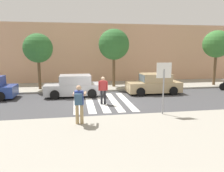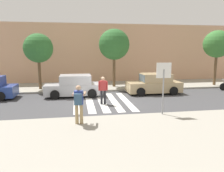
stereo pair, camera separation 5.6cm
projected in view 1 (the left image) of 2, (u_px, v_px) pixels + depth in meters
The scene contains 17 objects.
ground_plane at pixel (102, 103), 14.04m from camera, with size 120.00×120.00×0.00m, color #424244.
sidewalk_near at pixel (123, 141), 8.00m from camera, with size 60.00×6.00×0.14m, color #9E998C.
sidewalk_far at pixel (94, 86), 19.86m from camera, with size 60.00×4.80×0.14m, color #9E998C.
building_facade_far at pixel (90, 53), 23.66m from camera, with size 56.00×4.00×5.90m, color tan.
crosswalk_stripe_0 at pixel (77, 103), 13.98m from camera, with size 0.44×5.20×0.01m, color silver.
crosswalk_stripe_1 at pixel (90, 102), 14.11m from camera, with size 0.44×5.20×0.01m, color silver.
crosswalk_stripe_2 at pixel (102, 102), 14.24m from camera, with size 0.44×5.20×0.01m, color silver.
crosswalk_stripe_3 at pixel (114, 101), 14.37m from camera, with size 0.44×5.20×0.01m, color silver.
crosswalk_stripe_4 at pixel (126, 101), 14.50m from camera, with size 0.44×5.20×0.01m, color silver.
stop_sign at pixel (164, 77), 10.80m from camera, with size 0.76×0.08×2.61m.
photographer_with_backpack at pixel (79, 101), 9.47m from camera, with size 0.65×0.89×1.72m.
pedestrian_crossing at pixel (103, 89), 13.47m from camera, with size 0.58×0.25×1.72m.
parked_car_silver at pixel (74, 86), 15.87m from camera, with size 4.10×1.92×1.55m.
parked_car_tan at pixel (154, 84), 16.86m from camera, with size 4.10×1.92×1.55m.
street_tree_west at pixel (38, 48), 17.57m from camera, with size 2.35×2.35×4.52m.
street_tree_center at pixel (114, 45), 18.72m from camera, with size 2.64×2.64×4.98m.
street_tree_east at pixel (217, 44), 19.55m from camera, with size 2.43×2.43×4.92m.
Camera 1 is at (-1.66, -13.58, 3.40)m, focal length 35.00 mm.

